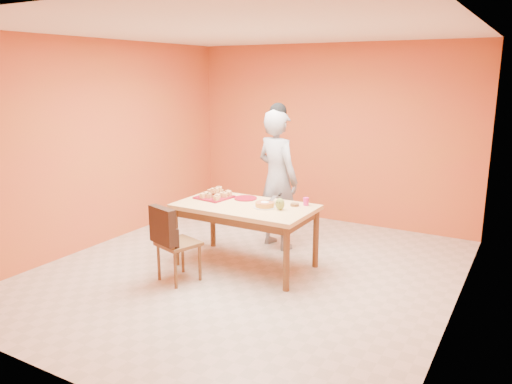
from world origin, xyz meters
The scene contains 17 objects.
floor centered at (0.00, 0.00, 0.00)m, with size 5.00×5.00×0.00m, color beige.
ceiling centered at (0.00, 0.00, 2.70)m, with size 5.00×5.00×0.00m, color white.
wall_back centered at (0.00, 2.50, 1.35)m, with size 4.50×4.50×0.00m, color #C94C2E.
wall_left centered at (-2.25, 0.00, 1.35)m, with size 5.00×5.00×0.00m, color #C94C2E.
wall_right centered at (2.25, 0.00, 1.35)m, with size 5.00×5.00×0.00m, color #C94C2E.
dining_table centered at (-0.11, 0.15, 0.67)m, with size 1.60×0.90×0.76m.
dining_chair centered at (-0.53, -0.60, 0.46)m, with size 0.51×0.57×0.88m.
pastry_pile centered at (-0.61, 0.23, 0.84)m, with size 0.34×0.34×0.11m, color tan, non-canonical shape.
person centered at (-0.12, 0.97, 0.91)m, with size 0.66×0.44×1.82m, color gray.
pastry_platter centered at (-0.61, 0.23, 0.77)m, with size 0.38×0.38×0.02m, color maroon.
red_dinner_plate centered at (-0.25, 0.39, 0.77)m, with size 0.28×0.28×0.02m, color maroon.
white_cake_plate centered at (0.15, 0.16, 0.77)m, with size 0.25×0.25×0.01m, color silver.
sponge_cake centered at (0.15, 0.16, 0.80)m, with size 0.22×0.22×0.05m, color #EE9A3D.
cake_server centered at (0.16, 0.34, 0.83)m, with size 0.05×0.26×0.01m, color silver.
egg_ornament centered at (0.34, 0.15, 0.83)m, with size 0.11×0.09×0.14m, color olive.
magenta_glass centered at (0.52, 0.48, 0.81)m, with size 0.06×0.06×0.09m, color #CD1E7A.
checker_tin centered at (0.41, 0.39, 0.78)m, with size 0.10×0.10×0.03m, color #3B2210.
Camera 1 is at (2.81, -4.68, 2.26)m, focal length 35.00 mm.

